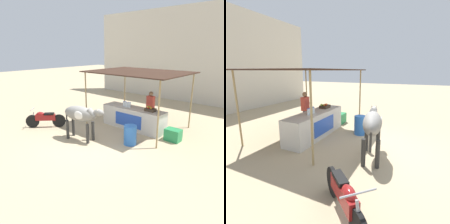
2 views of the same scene
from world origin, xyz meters
The scene contains 11 objects.
ground_plane centered at (0.00, 0.00, 0.00)m, with size 60.00×60.00×0.00m, color tan.
building_wall_far centered at (0.00, 8.99, 3.09)m, with size 16.00×0.50×6.18m, color beige.
stall_counter centered at (0.00, 2.20, 0.48)m, with size 3.00×0.82×0.96m.
stall_awning centered at (0.00, 2.50, 2.45)m, with size 4.20×3.20×2.55m.
water_bottle_row centered at (-0.35, 2.15, 1.07)m, with size 0.43×0.07×0.25m.
fruit_crate centered at (0.82, 2.25, 1.03)m, with size 0.44×0.32×0.18m.
vendor_behind_counter centered at (0.40, 2.95, 0.85)m, with size 0.34×0.22×1.65m.
cooler_box centered at (2.02, 2.10, 0.24)m, with size 0.60×0.44×0.48m, color #268C4C.
water_barrel centered at (0.95, 0.70, 0.38)m, with size 0.48×0.48×0.75m, color blue.
cow centered at (-0.77, -0.23, 1.03)m, with size 1.85×0.81×1.44m.
motorcycle_parked centered at (-3.12, -0.39, 0.43)m, with size 1.32×1.34×0.90m.
Camera 1 is at (5.53, -5.50, 3.52)m, focal length 35.00 mm.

